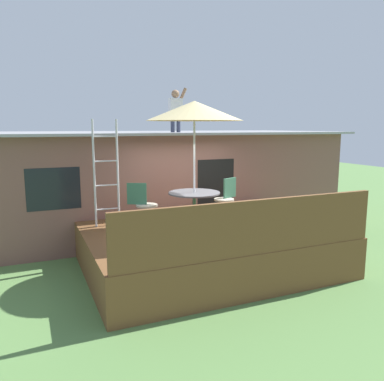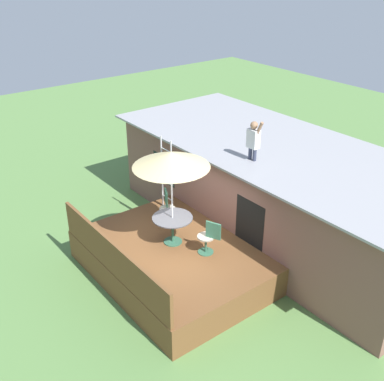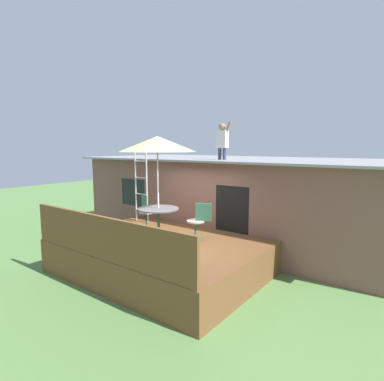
{
  "view_description": "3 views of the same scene",
  "coord_description": "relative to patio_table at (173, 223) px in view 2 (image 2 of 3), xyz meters",
  "views": [
    {
      "loc": [
        -3.33,
        -6.95,
        2.85
      ],
      "look_at": [
        0.11,
        1.01,
        1.42
      ],
      "focal_mm": 36.29,
      "sensor_mm": 36.0,
      "label": 1
    },
    {
      "loc": [
        8.33,
        -5.91,
        7.65
      ],
      "look_at": [
        -0.34,
        0.79,
        2.05
      ],
      "focal_mm": 44.46,
      "sensor_mm": 36.0,
      "label": 2
    },
    {
      "loc": [
        5.17,
        -5.71,
        3.09
      ],
      "look_at": [
        -0.0,
        1.18,
        1.89
      ],
      "focal_mm": 29.76,
      "sensor_mm": 36.0,
      "label": 3
    }
  ],
  "objects": [
    {
      "name": "deck_railing",
      "position": [
        0.24,
        -1.89,
        -0.14
      ],
      "size": [
        4.75,
        0.08,
        0.9
      ],
      "primitive_type": "cube",
      "color": "brown",
      "rests_on": "deck"
    },
    {
      "name": "step_ladder",
      "position": [
        -1.57,
        0.93,
        0.51
      ],
      "size": [
        0.52,
        0.04,
        2.2
      ],
      "color": "silver",
      "rests_on": "deck"
    },
    {
      "name": "deck",
      "position": [
        0.24,
        -0.08,
        -0.99
      ],
      "size": [
        4.85,
        3.72,
        0.8
      ],
      "primitive_type": "cube",
      "color": "brown",
      "rests_on": "ground"
    },
    {
      "name": "patio_table",
      "position": [
        0.0,
        0.0,
        0.0
      ],
      "size": [
        1.04,
        1.04,
        0.74
      ],
      "color": "#33664C",
      "rests_on": "deck"
    },
    {
      "name": "house",
      "position": [
        0.24,
        3.52,
        -0.03
      ],
      "size": [
        10.5,
        4.5,
        2.7
      ],
      "color": "brown",
      "rests_on": "ground"
    },
    {
      "name": "patio_chair_left",
      "position": [
        -0.93,
        0.48,
        -0.13
      ],
      "size": [
        0.59,
        0.44,
        0.92
      ],
      "rotation": [
        0.0,
        0.0,
        -0.47
      ],
      "color": "#33664C",
      "rests_on": "deck"
    },
    {
      "name": "patio_umbrella",
      "position": [
        0.0,
        -0.0,
        1.76
      ],
      "size": [
        1.9,
        1.9,
        2.54
      ],
      "color": "silver",
      "rests_on": "deck"
    },
    {
      "name": "ground_plane",
      "position": [
        0.24,
        -0.08,
        -1.39
      ],
      "size": [
        40.0,
        40.0,
        0.0
      ],
      "primitive_type": "plane",
      "color": "#567F42"
    },
    {
      "name": "person_figure",
      "position": [
        0.48,
        2.26,
        1.93
      ],
      "size": [
        0.47,
        0.2,
        1.11
      ],
      "color": "#33384C",
      "rests_on": "house"
    },
    {
      "name": "patio_chair_right",
      "position": [
        0.95,
        0.41,
        -0.13
      ],
      "size": [
        0.59,
        0.44,
        0.92
      ],
      "rotation": [
        0.0,
        0.0,
        -2.73
      ],
      "color": "#33664C",
      "rests_on": "deck"
    }
  ]
}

